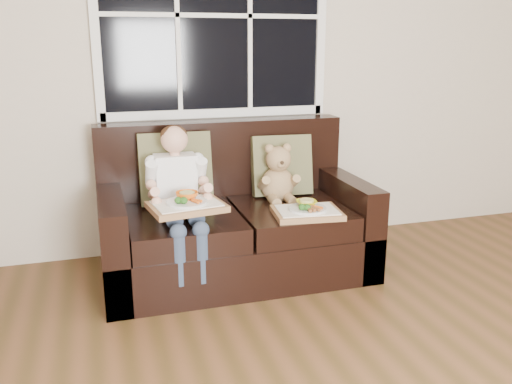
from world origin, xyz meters
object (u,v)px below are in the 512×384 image
object	(u,v)px
child	(178,186)
tray_right	(307,211)
tray_left	(187,204)
teddy_bear	(278,177)
loveseat	(233,225)

from	to	relation	value
child	tray_right	size ratio (longest dim) A/B	1.89
tray_left	tray_right	bearing A→B (deg)	-11.60
teddy_bear	tray_left	world-z (taller)	teddy_bear
loveseat	child	distance (m)	0.51
child	tray_right	distance (m)	0.80
loveseat	tray_left	xyz separation A→B (m)	(-0.36, -0.32, 0.27)
child	teddy_bear	xyz separation A→B (m)	(0.69, 0.14, -0.03)
child	tray_right	bearing A→B (deg)	-17.38
child	teddy_bear	size ratio (longest dim) A/B	2.08
tray_left	tray_right	xyz separation A→B (m)	(0.73, -0.03, -0.10)
teddy_bear	tray_left	bearing A→B (deg)	-149.54
tray_left	tray_right	size ratio (longest dim) A/B	1.05
child	teddy_bear	bearing A→B (deg)	11.32
loveseat	tray_left	distance (m)	0.55
child	tray_left	size ratio (longest dim) A/B	1.80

